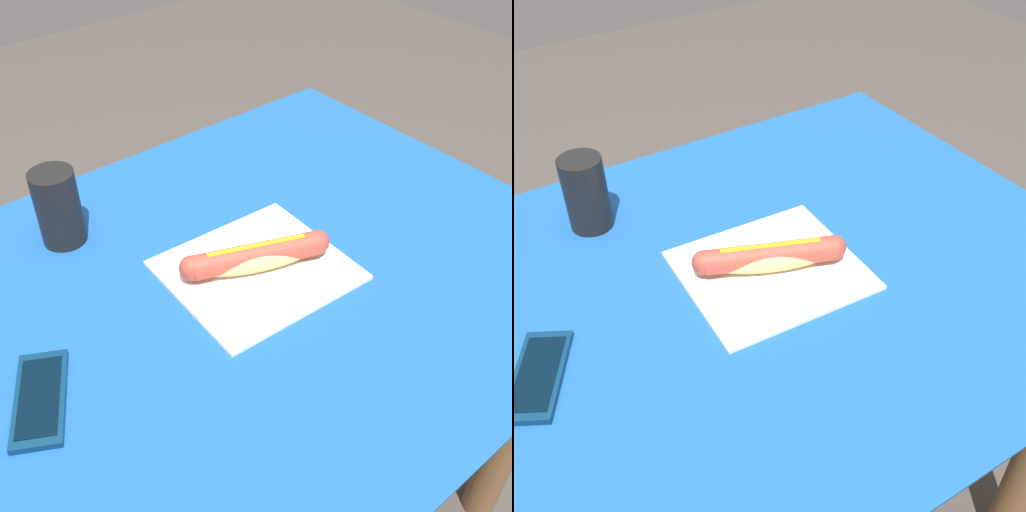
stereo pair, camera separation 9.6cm
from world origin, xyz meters
TOP-DOWN VIEW (x-y plane):
  - dining_table at (0.00, 0.00)m, footprint 1.16×0.84m
  - paper_wrapper at (0.07, 0.00)m, footprint 0.27×0.25m
  - hot_dog at (0.07, 0.00)m, footprint 0.22×0.11m
  - cell_phone at (-0.29, -0.02)m, footprint 0.12×0.16m
  - drinking_cup at (-0.12, 0.26)m, footprint 0.07×0.07m

SIDE VIEW (x-z plane):
  - dining_table at x=0.00m, z-range 0.23..0.96m
  - paper_wrapper at x=0.07m, z-range 0.72..0.73m
  - cell_phone at x=-0.29m, z-range 0.72..0.73m
  - hot_dog at x=0.07m, z-range 0.73..0.78m
  - drinking_cup at x=-0.12m, z-range 0.72..0.85m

